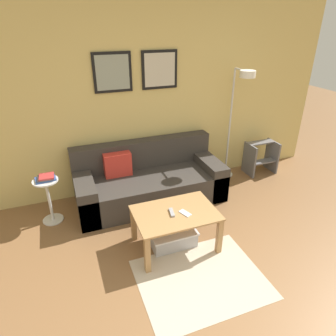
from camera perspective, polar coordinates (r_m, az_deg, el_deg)
wall_back at (r=4.23m, az=-3.99°, el=12.66°), size 5.60×0.09×2.55m
area_rug at (r=3.16m, az=6.27°, el=-20.20°), size 1.22×0.97×0.01m
couch at (r=4.17m, az=-3.70°, el=-2.56°), size 1.99×0.85×0.78m
coffee_table at (r=3.28m, az=1.41°, el=-9.63°), size 0.88×0.61×0.45m
storage_bin at (r=3.47m, az=0.78°, el=-12.88°), size 0.52×0.35×0.19m
floor_lamp at (r=4.43m, az=13.38°, el=11.57°), size 0.24×0.53×1.69m
side_table at (r=3.95m, az=-21.79°, el=-5.16°), size 0.30×0.30×0.58m
book_stack at (r=3.84m, az=-22.24°, el=-1.72°), size 0.25×0.20×0.05m
remote_control at (r=3.21m, az=0.72°, el=-8.45°), size 0.06×0.15×0.02m
cell_phone at (r=3.21m, az=3.27°, el=-8.57°), size 0.11×0.15×0.01m
step_stool at (r=5.11m, az=17.28°, el=2.08°), size 0.47×0.33×0.52m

